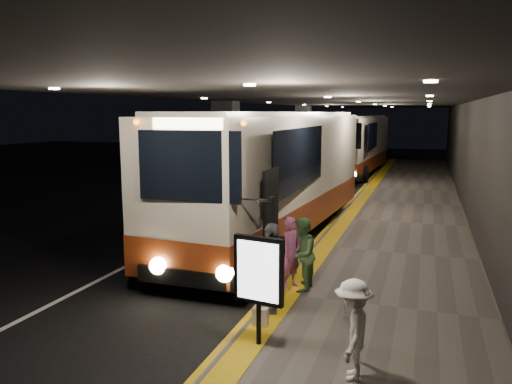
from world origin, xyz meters
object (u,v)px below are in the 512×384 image
Objects in this scene: passenger_waiting_white at (353,330)px; stanchion_post at (304,247)px; coach_second at (356,147)px; passenger_waiting_green at (301,254)px; coach_main at (276,180)px; bag_polka at (350,309)px; info_sign at (259,273)px; bag_plain at (261,317)px; passenger_waiting_grey at (272,268)px; passenger_boarding at (291,253)px.

passenger_waiting_white is 5.18m from stanchion_post.
passenger_waiting_white is 1.33× the size of stanchion_post.
coach_second is 7.35× the size of passenger_waiting_green.
coach_main is 7.81× the size of passenger_waiting_green.
bag_polka is 2.37m from info_sign.
bag_plain is at bearing -71.83° from coach_main.
info_sign is (0.20, -1.41, 0.36)m from passenger_waiting_grey.
passenger_waiting_white is at bearing -131.65° from passenger_boarding.
bag_plain is (0.00, -2.13, -0.63)m from passenger_boarding.
coach_second is 10.57× the size of stanchion_post.
coach_main is 17.44m from coach_second.
bag_plain is (0.00, -0.70, -0.72)m from passenger_waiting_grey.
info_sign is at bearing -2.12° from passenger_waiting_green.
info_sign is (2.01, -7.71, -0.47)m from coach_main.
bag_polka is at bearing -59.50° from stanchion_post.
coach_main is at bearing 118.55° from bag_polka.
bag_plain is at bearing -16.50° from passenger_waiting_grey.
coach_second reaches higher than bag_polka.
passenger_boarding is at bearing -82.68° from coach_second.
passenger_waiting_white is 2.29m from bag_plain.
coach_main is at bearing 40.47° from passenger_boarding.
passenger_waiting_grey is at bearing 106.60° from info_sign.
bag_polka is (3.29, -6.04, -1.56)m from coach_main.
coach_main reaches higher than bag_plain.
bag_polka is (1.23, -1.09, -0.65)m from passenger_waiting_green.
passenger_waiting_white is (1.82, -3.39, -0.05)m from passenger_boarding.
info_sign reaches higher than passenger_waiting_grey.
coach_main reaches higher than passenger_waiting_green.
passenger_boarding is at bearing -65.96° from coach_main.
passenger_waiting_grey reaches higher than stanchion_post.
coach_second reaches higher than passenger_waiting_grey.
coach_second reaches higher than bag_plain.
passenger_waiting_green is 1.55m from stanchion_post.
stanchion_post is (-0.05, 1.43, -0.24)m from passenger_boarding.
passenger_boarding reaches higher than stanchion_post.
passenger_boarding reaches higher than passenger_waiting_white.
info_sign is (-1.28, -1.67, 1.10)m from bag_polka.
passenger_boarding is 0.86× the size of info_sign.
coach_second is 25.96m from passenger_waiting_white.
passenger_waiting_green is (0.25, -0.07, 0.01)m from passenger_boarding.
bag_plain is at bearing -146.98° from bag_polka.
bag_polka is at bearing 47.26° from passenger_waiting_green.
passenger_boarding is (1.81, -4.87, -0.92)m from coach_main.
bag_plain is 1.31m from info_sign.
passenger_waiting_white is at bearing 24.26° from passenger_waiting_green.
passenger_waiting_green is at bearing -82.06° from coach_second.
passenger_waiting_grey is (-1.82, 1.97, 0.14)m from passenger_waiting_white.
passenger_waiting_green reaches higher than passenger_waiting_white.
info_sign is 4.33m from stanchion_post.
passenger_boarding is at bearing 102.58° from info_sign.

